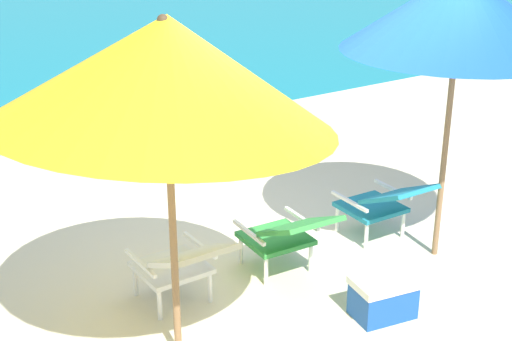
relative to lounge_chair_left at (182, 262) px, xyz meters
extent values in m
plane|color=beige|center=(1.02, 4.28, -0.40)|extent=(40.00, 40.00, 0.00)
cube|color=silver|center=(0.00, 0.17, -0.12)|extent=(0.53, 0.51, 0.04)
cube|color=silver|center=(0.00, -0.19, 0.15)|extent=(0.53, 0.52, 0.27)
cylinder|color=white|center=(-0.23, 0.38, -0.27)|extent=(0.04, 0.04, 0.26)
cylinder|color=white|center=(0.21, 0.39, -0.27)|extent=(0.04, 0.04, 0.26)
cylinder|color=white|center=(-0.22, -0.04, -0.27)|extent=(0.04, 0.04, 0.26)
cylinder|color=white|center=(0.22, -0.03, -0.27)|extent=(0.04, 0.04, 0.26)
cube|color=white|center=(-0.26, 0.17, 0.00)|extent=(0.04, 0.50, 0.03)
cube|color=white|center=(0.26, 0.18, 0.00)|extent=(0.04, 0.50, 0.03)
cube|color=#338E3D|center=(0.96, 0.14, -0.12)|extent=(0.54, 0.53, 0.04)
cube|color=#338E3D|center=(0.94, -0.23, 0.15)|extent=(0.54, 0.54, 0.27)
cylinder|color=white|center=(0.75, 0.36, -0.27)|extent=(0.04, 0.04, 0.26)
cylinder|color=white|center=(1.19, 0.34, -0.27)|extent=(0.04, 0.04, 0.26)
cylinder|color=white|center=(0.73, -0.06, -0.27)|extent=(0.04, 0.04, 0.26)
cylinder|color=white|center=(1.17, -0.08, -0.27)|extent=(0.04, 0.04, 0.26)
cube|color=white|center=(0.70, 0.15, 0.00)|extent=(0.05, 0.50, 0.03)
cube|color=white|center=(1.22, 0.13, 0.00)|extent=(0.05, 0.50, 0.03)
cube|color=teal|center=(2.06, 0.17, -0.12)|extent=(0.53, 0.51, 0.04)
cube|color=teal|center=(2.05, -0.19, 0.15)|extent=(0.53, 0.53, 0.27)
cylinder|color=white|center=(1.84, 0.39, -0.27)|extent=(0.04, 0.04, 0.26)
cylinder|color=white|center=(2.28, 0.38, -0.27)|extent=(0.04, 0.04, 0.26)
cylinder|color=white|center=(1.83, -0.03, -0.27)|extent=(0.04, 0.04, 0.26)
cylinder|color=white|center=(2.27, -0.04, -0.27)|extent=(0.04, 0.04, 0.26)
cube|color=white|center=(1.80, 0.18, 0.00)|extent=(0.04, 0.50, 0.03)
cube|color=white|center=(2.32, 0.17, 0.00)|extent=(0.04, 0.50, 0.03)
cylinder|color=olive|center=(-0.31, -0.51, 0.46)|extent=(0.05, 0.05, 1.73)
cone|color=yellow|center=(-0.31, -0.51, 1.63)|extent=(2.62, 2.58, 0.87)
sphere|color=#4C3823|center=(-0.31, -0.51, 1.93)|extent=(0.07, 0.07, 0.07)
cylinder|color=olive|center=(2.29, -0.44, 0.53)|extent=(0.05, 0.05, 1.87)
cone|color=blue|center=(2.29, -0.44, 1.74)|extent=(2.39, 2.39, 0.64)
cube|color=#194CA5|center=(1.22, -0.92, -0.27)|extent=(0.49, 0.37, 0.26)
cube|color=white|center=(1.22, -0.92, -0.11)|extent=(0.52, 0.39, 0.06)
camera|label=1|loc=(-2.17, -4.34, 2.69)|focal=50.80mm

